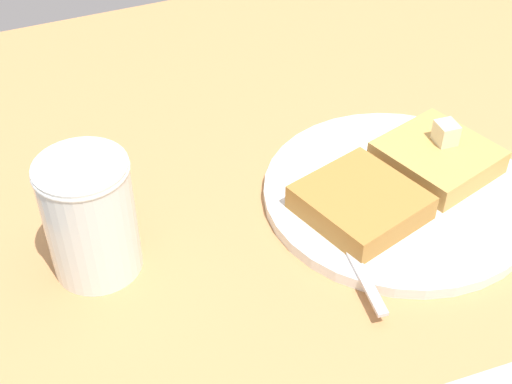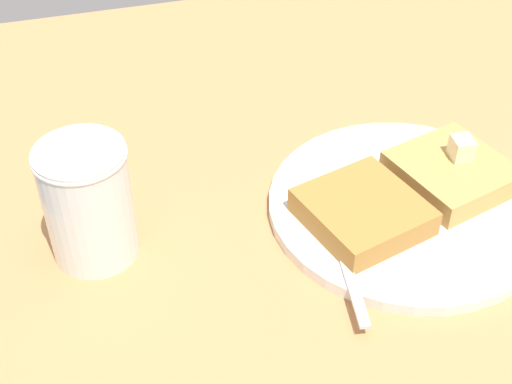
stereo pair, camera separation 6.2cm
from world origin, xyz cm
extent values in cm
cube|color=#B6804D|center=(0.00, 0.00, 1.22)|extent=(96.38, 96.38, 2.43)
cylinder|color=silver|center=(9.01, 1.98, 3.01)|extent=(25.83, 25.83, 1.14)
torus|color=#23536F|center=(9.01, 1.98, 3.18)|extent=(25.83, 25.83, 0.80)
cube|color=tan|center=(3.86, 0.59, 4.80)|extent=(11.83, 12.03, 2.45)
cube|color=#A67434|center=(14.15, 3.38, 4.80)|extent=(11.83, 12.03, 2.45)
cube|color=beige|center=(2.89, -0.13, 7.10)|extent=(2.12, 2.31, 2.14)
cube|color=silver|center=(17.85, 9.89, 3.76)|extent=(2.45, 10.02, 0.36)
cube|color=silver|center=(16.85, 3.57, 3.76)|extent=(2.61, 3.11, 0.36)
cube|color=silver|center=(17.20, 0.48, 3.76)|extent=(0.82, 3.21, 0.36)
cube|color=silver|center=(16.66, 0.57, 3.76)|extent=(0.82, 3.21, 0.36)
cube|color=silver|center=(16.11, 0.65, 3.76)|extent=(0.82, 3.21, 0.36)
cube|color=silver|center=(15.57, 0.74, 3.76)|extent=(0.82, 3.21, 0.36)
cylinder|color=#3A1905|center=(37.50, -1.02, 6.32)|extent=(6.93, 6.93, 7.77)
cylinder|color=silver|center=(37.50, -1.02, 7.92)|extent=(7.54, 7.54, 10.97)
torus|color=silver|center=(37.50, -1.02, 12.96)|extent=(7.74, 7.74, 0.50)
camera|label=1|loc=(42.54, 44.04, 47.36)|focal=50.00mm
camera|label=2|loc=(36.68, 46.18, 47.36)|focal=50.00mm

